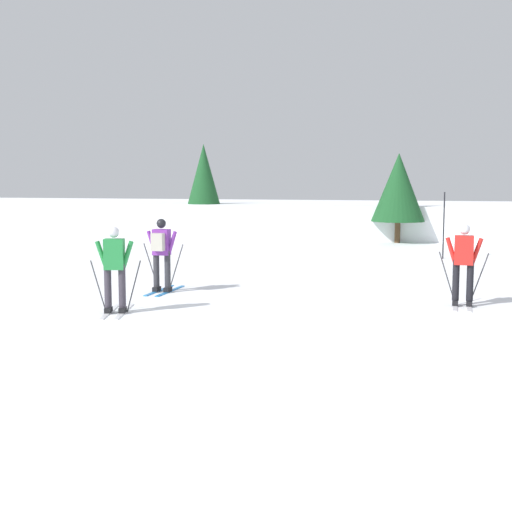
{
  "coord_description": "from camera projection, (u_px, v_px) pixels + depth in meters",
  "views": [
    {
      "loc": [
        2.9,
        -12.84,
        2.66
      ],
      "look_at": [
        -0.59,
        2.32,
        0.9
      ],
      "focal_mm": 49.0,
      "sensor_mm": 36.0,
      "label": 1
    }
  ],
  "objects": [
    {
      "name": "ground_plane",
      "position": [
        259.0,
        317.0,
        13.38
      ],
      "size": [
        120.0,
        120.0,
        0.0
      ],
      "primitive_type": "plane",
      "color": "white"
    },
    {
      "name": "far_snow_ridge",
      "position": [
        353.0,
        218.0,
        32.81
      ],
      "size": [
        80.0,
        7.69,
        1.46
      ],
      "primitive_type": "cube",
      "color": "white",
      "rests_on": "ground"
    },
    {
      "name": "skier_green",
      "position": [
        115.0,
        267.0,
        13.61
      ],
      "size": [
        0.98,
        1.64,
        1.71
      ],
      "color": "silver",
      "rests_on": "ground"
    },
    {
      "name": "skier_purple",
      "position": [
        161.0,
        251.0,
        16.11
      ],
      "size": [
        1.0,
        1.61,
        1.71
      ],
      "color": "#237AC6",
      "rests_on": "ground"
    },
    {
      "name": "skier_red",
      "position": [
        464.0,
        262.0,
        14.35
      ],
      "size": [
        1.0,
        1.62,
        1.71
      ],
      "color": "silver",
      "rests_on": "ground"
    },
    {
      "name": "trail_marker_pole",
      "position": [
        444.0,
        226.0,
        22.79
      ],
      "size": [
        0.04,
        0.04,
        2.18
      ],
      "primitive_type": "cylinder",
      "color": "black",
      "rests_on": "ground"
    },
    {
      "name": "conifer_far_left",
      "position": [
        204.0,
        182.0,
        31.33
      ],
      "size": [
        1.82,
        1.82,
        4.14
      ],
      "color": "#513823",
      "rests_on": "ground"
    },
    {
      "name": "conifer_far_right",
      "position": [
        398.0,
        187.0,
        28.23
      ],
      "size": [
        2.16,
        2.16,
        3.64
      ],
      "color": "#513823",
      "rests_on": "ground"
    }
  ]
}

